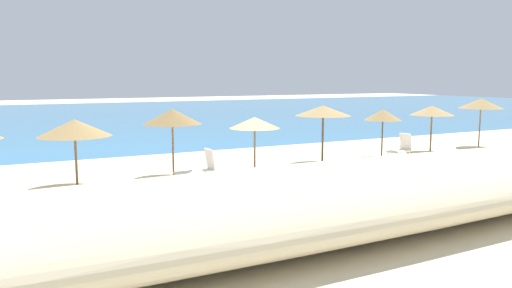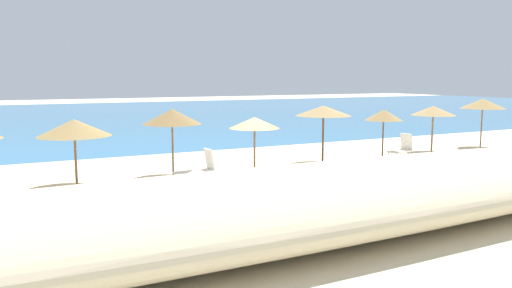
% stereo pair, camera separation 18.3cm
% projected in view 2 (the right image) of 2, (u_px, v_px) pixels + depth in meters
% --- Properties ---
extents(ground_plane, '(160.00, 160.00, 0.00)m').
position_uv_depth(ground_plane, '(252.00, 175.00, 21.04)').
color(ground_plane, beige).
extents(sea_water, '(160.00, 56.64, 0.01)m').
position_uv_depth(sea_water, '(102.00, 116.00, 52.52)').
color(sea_water, teal).
rests_on(sea_water, ground_plane).
extents(dune_ridge, '(52.28, 6.26, 1.67)m').
position_uv_depth(dune_ridge, '(274.00, 205.00, 12.78)').
color(dune_ridge, beige).
rests_on(dune_ridge, ground_plane).
extents(beach_umbrella_2, '(2.69, 2.69, 2.53)m').
position_uv_depth(beach_umbrella_2, '(74.00, 128.00, 18.53)').
color(beach_umbrella_2, brown).
rests_on(beach_umbrella_2, ground_plane).
extents(beach_umbrella_3, '(2.41, 2.41, 2.79)m').
position_uv_depth(beach_umbrella_3, '(172.00, 117.00, 20.47)').
color(beach_umbrella_3, brown).
rests_on(beach_umbrella_3, ground_plane).
extents(beach_umbrella_4, '(2.23, 2.23, 2.34)m').
position_uv_depth(beach_umbrella_4, '(254.00, 123.00, 21.79)').
color(beach_umbrella_4, brown).
rests_on(beach_umbrella_4, ground_plane).
extents(beach_umbrella_5, '(2.65, 2.65, 2.74)m').
position_uv_depth(beach_umbrella_5, '(323.00, 111.00, 23.71)').
color(beach_umbrella_5, brown).
rests_on(beach_umbrella_5, ground_plane).
extents(beach_umbrella_6, '(1.90, 1.90, 2.45)m').
position_uv_depth(beach_umbrella_6, '(384.00, 115.00, 25.40)').
color(beach_umbrella_6, brown).
rests_on(beach_umbrella_6, ground_plane).
extents(beach_umbrella_7, '(2.37, 2.37, 2.53)m').
position_uv_depth(beach_umbrella_7, '(433.00, 111.00, 27.20)').
color(beach_umbrella_7, brown).
rests_on(beach_umbrella_7, ground_plane).
extents(beach_umbrella_8, '(2.50, 2.50, 2.84)m').
position_uv_depth(beach_umbrella_8, '(483.00, 104.00, 29.00)').
color(beach_umbrella_8, brown).
rests_on(beach_umbrella_8, ground_plane).
extents(lounge_chair_0, '(1.67, 0.80, 1.20)m').
position_uv_depth(lounge_chair_0, '(199.00, 168.00, 20.07)').
color(lounge_chair_0, white).
rests_on(lounge_chair_0, ground_plane).
extents(lounge_chair_1, '(1.44, 0.95, 1.19)m').
position_uv_depth(lounge_chair_1, '(402.00, 148.00, 25.60)').
color(lounge_chair_1, white).
rests_on(lounge_chair_1, ground_plane).
extents(beach_ball, '(0.30, 0.30, 0.30)m').
position_uv_depth(beach_ball, '(196.00, 195.00, 16.83)').
color(beach_ball, blue).
rests_on(beach_ball, ground_plane).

